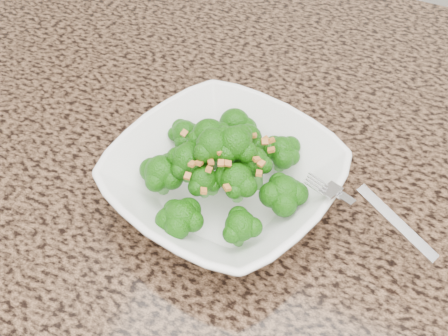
% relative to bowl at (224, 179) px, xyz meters
% --- Properties ---
extents(granite_counter, '(1.64, 1.04, 0.03)m').
position_rel_bowl_xyz_m(granite_counter, '(0.13, 0.01, -0.05)').
color(granite_counter, brown).
rests_on(granite_counter, cabinet).
extents(bowl, '(0.30, 0.30, 0.06)m').
position_rel_bowl_xyz_m(bowl, '(0.00, 0.00, 0.00)').
color(bowl, white).
rests_on(bowl, granite_counter).
extents(broccoli_pile, '(0.22, 0.22, 0.07)m').
position_rel_bowl_xyz_m(broccoli_pile, '(0.00, 0.00, 0.06)').
color(broccoli_pile, '#1B640B').
rests_on(broccoli_pile, bowl).
extents(garlic_topping, '(0.13, 0.13, 0.01)m').
position_rel_bowl_xyz_m(garlic_topping, '(0.00, 0.00, 0.10)').
color(garlic_topping, '#C1792F').
rests_on(garlic_topping, broccoli_pile).
extents(fork, '(0.16, 0.09, 0.01)m').
position_rel_bowl_xyz_m(fork, '(0.14, 0.00, 0.04)').
color(fork, silver).
rests_on(fork, bowl).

